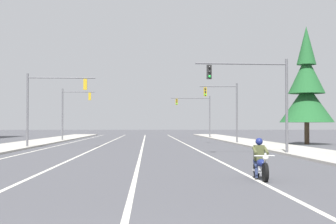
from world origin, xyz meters
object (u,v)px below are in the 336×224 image
at_px(motorcycle_with_rider, 260,163).
at_px(traffic_signal_far_right, 198,110).
at_px(conifer_tree_right_verge_far, 307,90).
at_px(traffic_signal_near_left, 48,98).
at_px(traffic_signal_mid_right, 226,104).
at_px(traffic_signal_mid_left, 72,107).
at_px(traffic_signal_near_right, 260,90).

distance_m(motorcycle_with_rider, traffic_signal_far_right, 60.09).
distance_m(traffic_signal_far_right, conifer_tree_right_verge_far, 27.71).
relative_size(traffic_signal_near_left, traffic_signal_far_right, 1.00).
xyz_separation_m(traffic_signal_mid_right, traffic_signal_mid_left, (-17.07, 9.49, -0.00)).
xyz_separation_m(traffic_signal_near_right, traffic_signal_far_right, (0.23, 44.37, -0.01)).
bearing_deg(traffic_signal_mid_right, traffic_signal_near_left, -149.77).
height_order(motorcycle_with_rider, traffic_signal_near_right, traffic_signal_near_right).
relative_size(motorcycle_with_rider, traffic_signal_near_right, 0.35).
bearing_deg(traffic_signal_near_right, conifer_tree_right_verge_far, 64.80).
distance_m(motorcycle_with_rider, conifer_tree_right_verge_far, 35.76).
xyz_separation_m(motorcycle_with_rider, traffic_signal_mid_right, (4.09, 35.71, 3.45)).
xyz_separation_m(traffic_signal_mid_left, conifer_tree_right_verge_far, (24.69, -11.74, 1.32)).
height_order(traffic_signal_near_right, traffic_signal_near_left, same).
xyz_separation_m(traffic_signal_mid_right, conifer_tree_right_verge_far, (7.62, -2.25, 1.31)).
relative_size(motorcycle_with_rider, traffic_signal_mid_left, 0.35).
relative_size(traffic_signal_near_right, traffic_signal_far_right, 1.00).
height_order(traffic_signal_far_right, conifer_tree_right_verge_far, conifer_tree_right_verge_far).
relative_size(traffic_signal_mid_right, conifer_tree_right_verge_far, 0.53).
xyz_separation_m(motorcycle_with_rider, traffic_signal_near_left, (-12.28, 26.17, 3.56)).
bearing_deg(traffic_signal_mid_left, traffic_signal_far_right, 41.73).
distance_m(traffic_signal_near_left, conifer_tree_right_verge_far, 25.09).
height_order(motorcycle_with_rider, traffic_signal_mid_right, traffic_signal_mid_right).
bearing_deg(conifer_tree_right_verge_far, traffic_signal_near_left, -163.11).
xyz_separation_m(motorcycle_with_rider, traffic_signal_mid_left, (-12.98, 45.19, 3.44)).
height_order(motorcycle_with_rider, traffic_signal_near_left, traffic_signal_near_left).
relative_size(traffic_signal_near_left, traffic_signal_mid_left, 1.00).
distance_m(traffic_signal_mid_right, traffic_signal_mid_left, 19.53).
distance_m(traffic_signal_near_right, traffic_signal_near_left, 18.84).
bearing_deg(traffic_signal_far_right, conifer_tree_right_verge_far, -72.73).
bearing_deg(traffic_signal_mid_left, traffic_signal_near_left, -87.88).
bearing_deg(traffic_signal_near_right, traffic_signal_mid_right, 87.67).
height_order(traffic_signal_near_left, traffic_signal_mid_right, same).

